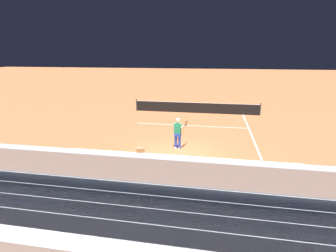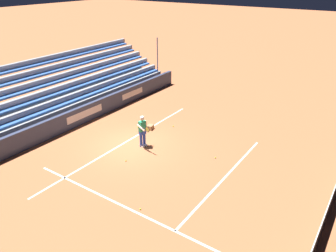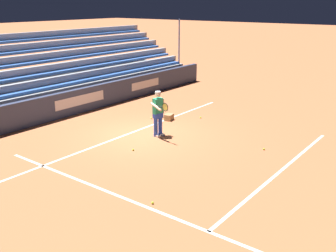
{
  "view_description": "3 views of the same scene",
  "coord_description": "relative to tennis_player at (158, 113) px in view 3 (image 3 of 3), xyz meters",
  "views": [
    {
      "loc": [
        1.67,
        -13.14,
        5.16
      ],
      "look_at": [
        -0.86,
        0.68,
        1.25
      ],
      "focal_mm": 28.0,
      "sensor_mm": 36.0,
      "label": 1
    },
    {
      "loc": [
        11.73,
        10.4,
        8.43
      ],
      "look_at": [
        -0.88,
        1.78,
        1.28
      ],
      "focal_mm": 35.0,
      "sensor_mm": 36.0,
      "label": 2
    },
    {
      "loc": [
        10.65,
        9.37,
        4.85
      ],
      "look_at": [
        0.7,
        1.77,
        0.87
      ],
      "focal_mm": 42.0,
      "sensor_mm": 36.0,
      "label": 3
    }
  ],
  "objects": [
    {
      "name": "ground_plane",
      "position": [
        0.28,
        -0.57,
        -0.89
      ],
      "size": [
        160.0,
        160.0,
        0.0
      ],
      "primitive_type": "plane",
      "color": "#B7663D"
    },
    {
      "name": "court_baseline_white",
      "position": [
        0.28,
        -1.07,
        -0.89
      ],
      "size": [
        12.0,
        0.1,
        0.01
      ],
      "primitive_type": "cube",
      "color": "white",
      "rests_on": "ground"
    },
    {
      "name": "court_sideline_white",
      "position": [
        4.39,
        3.43,
        -0.89
      ],
      "size": [
        0.1,
        12.0,
        0.01
      ],
      "primitive_type": "cube",
      "color": "white",
      "rests_on": "ground"
    },
    {
      "name": "court_service_line_white",
      "position": [
        0.28,
        4.93,
        -0.89
      ],
      "size": [
        8.22,
        0.1,
        0.01
      ],
      "primitive_type": "cube",
      "color": "white",
      "rests_on": "ground"
    },
    {
      "name": "back_wall_sponsor_board",
      "position": [
        0.26,
        -4.92,
        -0.34
      ],
      "size": [
        20.34,
        0.25,
        1.1
      ],
      "color": "#384260",
      "rests_on": "ground"
    },
    {
      "name": "bleacher_stand",
      "position": [
        0.28,
        -7.55,
        -0.1
      ],
      "size": [
        19.32,
        4.0,
        3.85
      ],
      "color": "#9EA3A8",
      "rests_on": "ground"
    },
    {
      "name": "tennis_player",
      "position": [
        0.0,
        0.0,
        0.0
      ],
      "size": [
        0.72,
        0.96,
        1.71
      ],
      "color": "blue",
      "rests_on": "ground"
    },
    {
      "name": "ball_box_cardboard",
      "position": [
        -1.91,
        -0.95,
        -0.76
      ],
      "size": [
        0.45,
        0.37,
        0.26
      ],
      "primitive_type": "cube",
      "rotation": [
        0.0,
        0.0,
        0.2
      ],
      "color": "#A87F51",
      "rests_on": "ground"
    },
    {
      "name": "tennis_ball_midcourt",
      "position": [
        -1.6,
        -1.67,
        -0.86
      ],
      "size": [
        0.07,
        0.07,
        0.07
      ],
      "primitive_type": "sphere",
      "color": "#CCE533",
      "rests_on": "ground"
    },
    {
      "name": "tennis_ball_stray_back",
      "position": [
        -1.05,
        3.79,
        -0.86
      ],
      "size": [
        0.07,
        0.07,
        0.07
      ],
      "primitive_type": "sphere",
      "color": "#CCE533",
      "rests_on": "ground"
    },
    {
      "name": "tennis_ball_near_player",
      "position": [
        1.72,
        0.27,
        -0.86
      ],
      "size": [
        0.07,
        0.07,
        0.07
      ],
      "primitive_type": "sphere",
      "color": "#CCE533",
      "rests_on": "ground"
    },
    {
      "name": "tennis_ball_toward_net",
      "position": [
        4.17,
        3.15,
        -0.86
      ],
      "size": [
        0.07,
        0.07,
        0.07
      ],
      "primitive_type": "sphere",
      "color": "#CCE533",
      "rests_on": "ground"
    },
    {
      "name": "tennis_ball_far_left",
      "position": [
        -2.96,
        -0.01,
        -0.86
      ],
      "size": [
        0.07,
        0.07,
        0.07
      ],
      "primitive_type": "sphere",
      "color": "#CCE533",
      "rests_on": "ground"
    }
  ]
}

